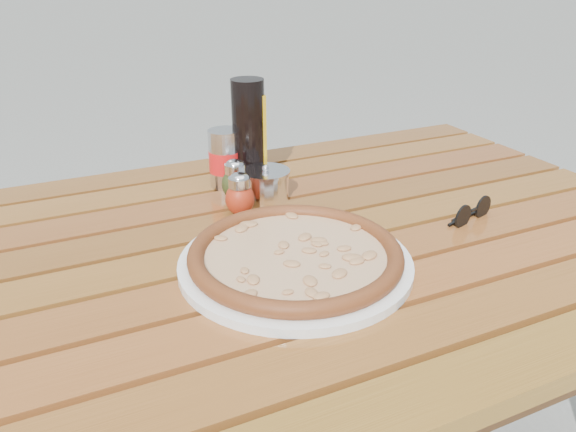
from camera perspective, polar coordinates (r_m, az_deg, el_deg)
name	(u,v)px	position (r m, az deg, el deg)	size (l,w,h in m)	color
table	(293,274)	(1.00, 0.49, -5.95)	(1.40, 0.90, 0.75)	#351A0C
plate	(295,263)	(0.87, 0.76, -4.79)	(0.36, 0.36, 0.01)	white
pizza	(295,254)	(0.86, 0.76, -3.88)	(0.42, 0.42, 0.03)	beige
pepper_shaker	(240,195)	(1.03, -4.92, 2.16)	(0.07, 0.07, 0.08)	#AF2D14
oregano_shaker	(235,180)	(1.10, -5.38, 3.63)	(0.07, 0.07, 0.08)	#353F19
dark_bottle	(249,134)	(1.15, -4.02, 8.32)	(0.07, 0.07, 0.22)	black
soda_can	(225,159)	(1.16, -6.39, 5.77)	(0.07, 0.07, 0.12)	silver
olive_oil_cruet	(250,139)	(1.16, -3.86, 7.77)	(0.06, 0.06, 0.21)	#B58A13
parmesan_tin	(266,184)	(1.10, -2.27, 3.26)	(0.11, 0.11, 0.07)	white
sunglasses	(472,213)	(1.07, 18.16, 0.34)	(0.11, 0.05, 0.04)	black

